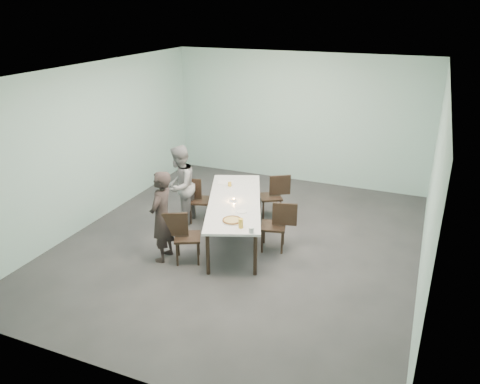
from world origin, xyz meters
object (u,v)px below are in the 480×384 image
at_px(chair_far_left, 197,197).
at_px(water_tumbler, 251,230).
at_px(chair_near_left, 182,233).
at_px(diner_far, 180,186).
at_px(chair_near_right, 278,223).
at_px(tealight, 234,200).
at_px(diner_near, 162,216).
at_px(side_plate, 242,211).
at_px(pizza, 232,220).
at_px(amber_tumbler, 230,184).
at_px(table, 234,203).
at_px(beer_glass, 241,223).
at_px(chair_far_right, 274,193).

height_order(chair_far_left, water_tumbler, chair_far_left).
height_order(chair_near_left, diner_far, diner_far).
height_order(chair_near_right, tealight, chair_near_right).
relative_size(chair_near_left, water_tumbler, 9.67).
bearing_deg(chair_far_left, diner_near, -98.86).
bearing_deg(chair_far_left, chair_near_left, -86.34).
relative_size(chair_far_left, side_plate, 4.83).
xyz_separation_m(chair_near_right, pizza, (-0.54, -0.73, 0.27)).
bearing_deg(diner_far, chair_far_left, 127.03).
bearing_deg(amber_tumbler, diner_near, -104.88).
distance_m(table, pizza, 0.86).
height_order(beer_glass, water_tumbler, beer_glass).
bearing_deg(chair_far_right, amber_tumbler, 6.59).
height_order(chair_near_left, chair_far_left, same).
distance_m(chair_far_right, side_plate, 1.57).
bearing_deg(side_plate, table, 127.58).
xyz_separation_m(water_tumbler, amber_tumbler, (-1.08, 1.65, -0.01)).
bearing_deg(table, chair_far_left, 156.87).
distance_m(chair_far_left, side_plate, 1.53).
bearing_deg(diner_near, diner_far, -167.94).
bearing_deg(pizza, chair_far_right, 88.25).
bearing_deg(diner_near, amber_tumbler, 160.27).
height_order(chair_far_left, pizza, chair_far_left).
bearing_deg(chair_far_left, table, -38.28).
xyz_separation_m(table, beer_glass, (0.51, -0.95, 0.13)).
bearing_deg(chair_near_right, diner_far, -21.16).
distance_m(pizza, beer_glass, 0.27).
relative_size(table, diner_far, 1.77).
height_order(table, chair_far_right, chair_far_right).
height_order(chair_far_left, side_plate, chair_far_left).
relative_size(diner_near, diner_far, 0.99).
bearing_deg(water_tumbler, beer_glass, 155.41).
bearing_deg(tealight, chair_far_right, 73.10).
height_order(chair_near_left, tealight, chair_near_left).
distance_m(chair_far_left, diner_far, 0.42).
bearing_deg(water_tumbler, chair_far_left, 139.25).
bearing_deg(beer_glass, side_plate, 110.84).
relative_size(diner_near, water_tumbler, 17.19).
relative_size(chair_near_right, diner_near, 0.56).
xyz_separation_m(diner_near, amber_tumbler, (0.46, 1.71, 0.02)).
bearing_deg(side_plate, water_tumbler, -57.19).
xyz_separation_m(chair_far_right, water_tumbler, (0.37, -2.21, 0.29)).
height_order(table, tealight, tealight).
relative_size(chair_far_left, water_tumbler, 9.67).
xyz_separation_m(chair_far_right, tealight, (-0.36, -1.19, 0.27)).
relative_size(diner_far, beer_glass, 10.37).
bearing_deg(beer_glass, table, 118.33).
bearing_deg(side_plate, chair_near_left, -139.56).
height_order(diner_far, water_tumbler, diner_far).
xyz_separation_m(chair_near_right, diner_far, (-2.04, 0.26, 0.28)).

